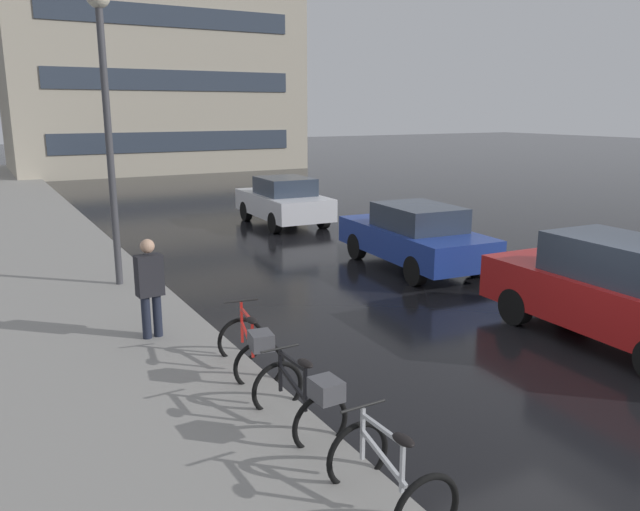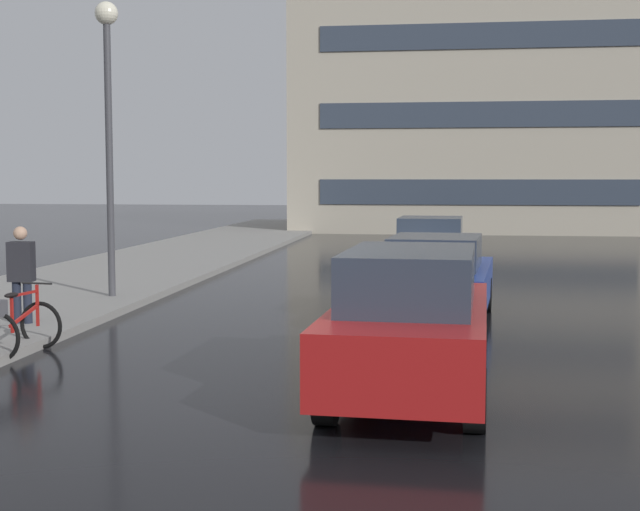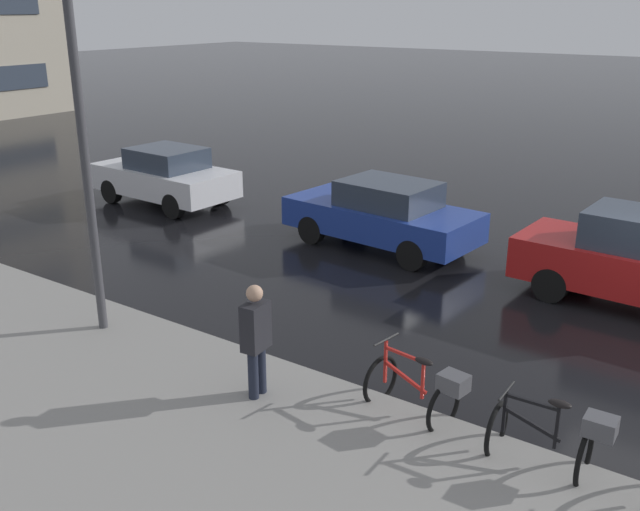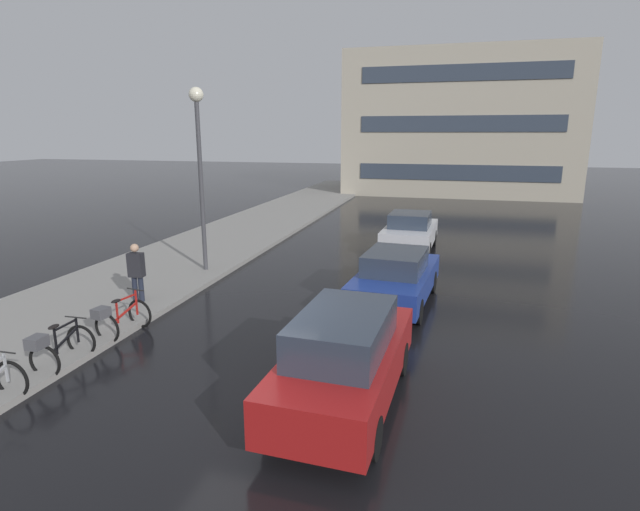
{
  "view_description": "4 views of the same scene",
  "coord_description": "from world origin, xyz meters",
  "px_view_note": "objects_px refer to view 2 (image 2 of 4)",
  "views": [
    {
      "loc": [
        -6.85,
        -5.38,
        3.66
      ],
      "look_at": [
        -2.0,
        3.25,
        1.33
      ],
      "focal_mm": 35.0,
      "sensor_mm": 36.0,
      "label": 1
    },
    {
      "loc": [
        2.21,
        -9.55,
        2.52
      ],
      "look_at": [
        0.65,
        1.65,
        1.52
      ],
      "focal_mm": 50.0,
      "sensor_mm": 36.0,
      "label": 2
    },
    {
      "loc": [
        -11.01,
        -1.46,
        5.1
      ],
      "look_at": [
        -1.35,
        5.28,
        0.94
      ],
      "focal_mm": 40.0,
      "sensor_mm": 36.0,
      "label": 3
    },
    {
      "loc": [
        3.44,
        -7.08,
        4.55
      ],
      "look_at": [
        0.44,
        4.2,
        1.69
      ],
      "focal_mm": 28.0,
      "sensor_mm": 36.0,
      "label": 4
    }
  ],
  "objects_px": {
    "car_white": "(431,248)",
    "streetlamp": "(108,95)",
    "pedestrian": "(21,273)",
    "bicycle_third": "(13,324)",
    "car_red": "(411,323)",
    "car_blue": "(436,278)"
  },
  "relations": [
    {
      "from": "car_white",
      "to": "streetlamp",
      "type": "relative_size",
      "value": 0.69
    },
    {
      "from": "streetlamp",
      "to": "pedestrian",
      "type": "bearing_deg",
      "value": -93.49
    },
    {
      "from": "bicycle_third",
      "to": "pedestrian",
      "type": "bearing_deg",
      "value": 113.26
    },
    {
      "from": "car_white",
      "to": "streetlamp",
      "type": "distance_m",
      "value": 8.78
    },
    {
      "from": "pedestrian",
      "to": "streetlamp",
      "type": "relative_size",
      "value": 0.29
    },
    {
      "from": "car_red",
      "to": "car_blue",
      "type": "relative_size",
      "value": 1.0
    },
    {
      "from": "car_blue",
      "to": "car_red",
      "type": "bearing_deg",
      "value": -92.49
    },
    {
      "from": "car_blue",
      "to": "pedestrian",
      "type": "relative_size",
      "value": 2.57
    },
    {
      "from": "bicycle_third",
      "to": "car_white",
      "type": "xyz_separation_m",
      "value": [
        5.64,
        10.54,
        0.3
      ]
    },
    {
      "from": "car_white",
      "to": "pedestrian",
      "type": "height_order",
      "value": "pedestrian"
    },
    {
      "from": "car_red",
      "to": "pedestrian",
      "type": "distance_m",
      "value": 7.34
    },
    {
      "from": "bicycle_third",
      "to": "car_red",
      "type": "bearing_deg",
      "value": -15.2
    },
    {
      "from": "streetlamp",
      "to": "car_red",
      "type": "bearing_deg",
      "value": -48.03
    },
    {
      "from": "bicycle_third",
      "to": "streetlamp",
      "type": "relative_size",
      "value": 0.23
    },
    {
      "from": "bicycle_third",
      "to": "car_white",
      "type": "bearing_deg",
      "value": 61.88
    },
    {
      "from": "car_red",
      "to": "car_white",
      "type": "relative_size",
      "value": 1.08
    },
    {
      "from": "car_white",
      "to": "bicycle_third",
      "type": "bearing_deg",
      "value": -118.12
    },
    {
      "from": "car_red",
      "to": "car_white",
      "type": "height_order",
      "value": "car_red"
    },
    {
      "from": "car_red",
      "to": "car_blue",
      "type": "height_order",
      "value": "car_red"
    },
    {
      "from": "bicycle_third",
      "to": "streetlamp",
      "type": "bearing_deg",
      "value": 96.8
    },
    {
      "from": "car_red",
      "to": "bicycle_third",
      "type": "bearing_deg",
      "value": 164.8
    },
    {
      "from": "pedestrian",
      "to": "car_white",
      "type": "bearing_deg",
      "value": 52.82
    }
  ]
}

